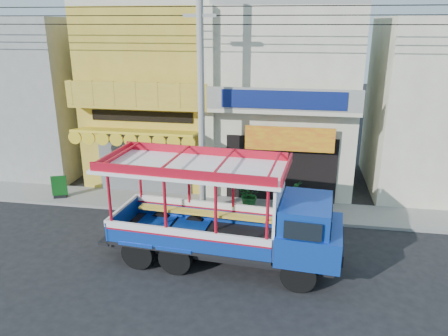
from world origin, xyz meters
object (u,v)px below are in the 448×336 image
utility_pole (205,89)px  songthaew_truck (239,216)px  potted_plant_a (250,194)px  potted_plant_b (299,204)px  green_sign (60,188)px  potted_plant_c (296,194)px

utility_pole → songthaew_truck: bearing=-63.5°
potted_plant_a → potted_plant_b: bearing=-60.1°
potted_plant_b → utility_pole: bearing=66.3°
green_sign → potted_plant_a: (8.24, 0.38, 0.13)m
potted_plant_b → potted_plant_a: bearing=48.3°
songthaew_truck → utility_pole: bearing=116.5°
utility_pole → potted_plant_a: size_ratio=25.68×
green_sign → potted_plant_c: size_ratio=0.93×
utility_pole → green_sign: size_ratio=28.58×
utility_pole → songthaew_truck: (1.81, -3.64, -3.35)m
potted_plant_c → green_sign: bearing=-79.4°
green_sign → potted_plant_b: size_ratio=0.97×
potted_plant_b → potted_plant_c: (-0.13, 1.07, 0.02)m
green_sign → potted_plant_c: (10.14, 0.86, 0.12)m
potted_plant_b → potted_plant_c: potted_plant_c is taller
green_sign → potted_plant_b: bearing=-1.2°
green_sign → utility_pole: bearing=-2.9°
utility_pole → green_sign: (-6.58, 0.33, -4.50)m
songthaew_truck → green_sign: songthaew_truck is taller
utility_pole → green_sign: bearing=177.1°
green_sign → potted_plant_b: potted_plant_b is taller
songthaew_truck → potted_plant_b: size_ratio=7.56×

